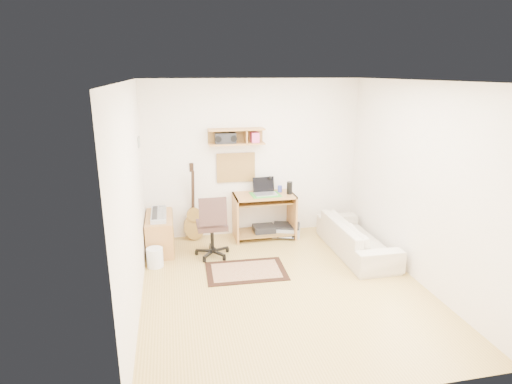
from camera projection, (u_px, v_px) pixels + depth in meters
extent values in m
cube|color=tan|center=(283.00, 287.00, 5.48)|extent=(3.60, 4.00, 0.01)
cube|color=white|center=(288.00, 80.00, 4.76)|extent=(3.60, 4.00, 0.01)
cube|color=white|center=(253.00, 159.00, 7.01)|extent=(3.60, 0.01, 2.60)
cube|color=white|center=(132.00, 200.00, 4.77)|extent=(0.01, 4.00, 2.60)
cube|color=white|center=(419.00, 183.00, 5.47)|extent=(0.01, 4.00, 2.60)
cube|color=#C18544|center=(236.00, 137.00, 6.71)|extent=(0.90, 0.25, 0.26)
cube|color=#AD7F56|center=(236.00, 167.00, 6.96)|extent=(0.64, 0.03, 0.49)
cube|color=#4C8CBF|center=(139.00, 142.00, 6.07)|extent=(0.02, 0.20, 0.15)
cylinder|color=black|center=(290.00, 188.00, 6.92)|extent=(0.09, 0.09, 0.21)
cylinder|color=#333D9A|center=(280.00, 189.00, 7.05)|extent=(0.08, 0.08, 0.11)
cube|color=black|center=(225.00, 138.00, 6.68)|extent=(0.33, 0.15, 0.17)
cube|color=tan|center=(246.00, 271.00, 5.90)|extent=(1.13, 0.77, 0.01)
cube|color=#C18544|center=(160.00, 233.00, 6.56)|extent=(0.40, 0.90, 0.55)
cube|color=#B2B5BA|center=(159.00, 214.00, 6.47)|extent=(0.23, 0.72, 0.06)
cylinder|color=white|center=(155.00, 257.00, 6.01)|extent=(0.26, 0.26, 0.28)
cube|color=#A5A8AA|center=(286.00, 230.00, 7.19)|extent=(0.55, 0.49, 0.18)
imported|color=beige|center=(357.00, 232.00, 6.42)|extent=(0.51, 1.73, 0.68)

